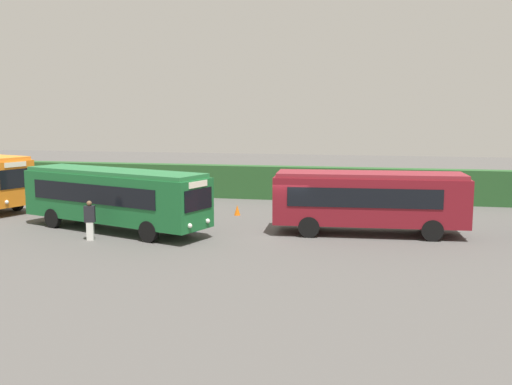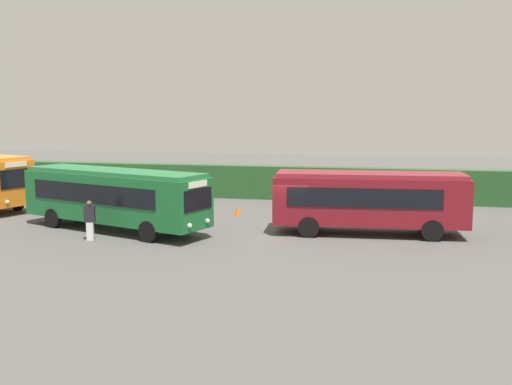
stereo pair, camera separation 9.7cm
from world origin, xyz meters
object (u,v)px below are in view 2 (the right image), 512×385
object	(u,v)px
bus_green	(114,195)
traffic_cone	(237,210)
person_right	(193,214)
bus_maroon	(369,199)
person_left	(90,219)
person_center	(186,209)

from	to	relation	value
bus_green	traffic_cone	world-z (taller)	bus_green
bus_green	person_right	distance (m)	4.06
bus_maroon	person_left	xyz separation A→B (m)	(-12.57, -4.10, -0.77)
person_left	person_right	distance (m)	4.94
bus_maroon	traffic_cone	world-z (taller)	bus_maroon
bus_green	person_center	world-z (taller)	bus_green
bus_maroon	person_center	world-z (taller)	bus_maroon
bus_green	person_center	size ratio (longest dim) A/B	6.12
person_right	traffic_cone	bearing A→B (deg)	-171.60
person_right	traffic_cone	world-z (taller)	person_right
bus_maroon	person_right	bearing A→B (deg)	-175.39
bus_maroon	traffic_cone	xyz separation A→B (m)	(-7.51, 3.70, -1.45)
bus_green	person_center	bearing A→B (deg)	46.40
person_center	bus_maroon	bearing A→B (deg)	33.81
bus_green	traffic_cone	xyz separation A→B (m)	(4.94, 5.52, -1.48)
bus_maroon	traffic_cone	size ratio (longest dim) A/B	15.62
bus_green	traffic_cone	distance (m)	7.55
bus_green	person_left	size ratio (longest dim) A/B	5.76
person_right	person_center	bearing A→B (deg)	-125.29
person_right	traffic_cone	size ratio (longest dim) A/B	2.86
bus_green	bus_maroon	xyz separation A→B (m)	(12.45, 1.82, -0.03)
bus_green	person_right	bearing A→B (deg)	27.09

